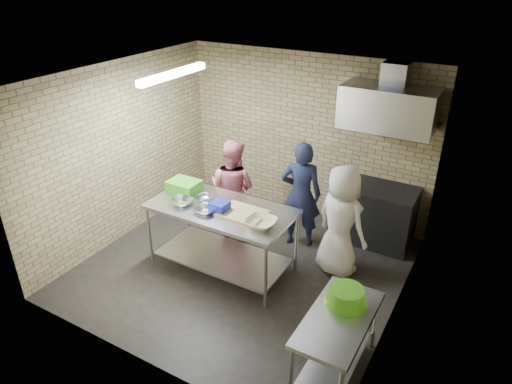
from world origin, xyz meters
TOP-DOWN VIEW (x-y plane):
  - floor at (0.00, 0.00)m, footprint 4.20×4.20m
  - ceiling at (0.00, 0.00)m, footprint 4.20×4.20m
  - back_wall at (0.00, 2.00)m, footprint 4.20×0.06m
  - front_wall at (0.00, -2.00)m, footprint 4.20×0.06m
  - left_wall at (-2.10, 0.00)m, footprint 0.06×4.00m
  - right_wall at (2.10, 0.00)m, footprint 0.06×4.00m
  - prep_table at (-0.25, -0.13)m, footprint 1.96×0.98m
  - side_counter at (1.80, -1.10)m, footprint 0.60×1.20m
  - stove at (1.35, 1.65)m, footprint 1.20×0.70m
  - range_hood at (1.35, 1.70)m, footprint 1.30×0.60m
  - hood_duct at (1.35, 1.85)m, footprint 0.35×0.30m
  - wall_shelf at (1.65, 1.89)m, footprint 0.80×0.20m
  - fluorescent_fixture at (-1.00, 0.00)m, footprint 0.10×1.25m
  - green_crate at (-0.95, -0.01)m, footprint 0.43×0.33m
  - blue_tub at (-0.20, -0.23)m, footprint 0.22×0.22m
  - cutting_board at (0.10, -0.15)m, footprint 0.60×0.46m
  - mixing_bowl_a at (-0.75, -0.33)m, footprint 0.31×0.31m
  - mixing_bowl_b at (-0.55, -0.08)m, footprint 0.24×0.24m
  - mixing_bowl_c at (-0.35, -0.35)m, footprint 0.29×0.29m
  - ceramic_bowl at (0.45, -0.28)m, footprint 0.38×0.38m
  - green_basin at (1.78, -0.85)m, footprint 0.46×0.46m
  - bottle_red at (1.40, 1.89)m, footprint 0.07×0.07m
  - bottle_green at (1.80, 1.89)m, footprint 0.06×0.06m
  - man_navy at (0.41, 1.00)m, footprint 0.70×0.57m
  - woman_pink at (-0.63, 0.74)m, footprint 0.78×0.61m
  - woman_white at (1.18, 0.61)m, footprint 0.91×0.75m

SIDE VIEW (x-z plane):
  - floor at x=0.00m, z-range 0.00..0.00m
  - side_counter at x=1.80m, z-range 0.00..0.75m
  - stove at x=1.35m, z-range 0.00..0.90m
  - prep_table at x=-0.25m, z-range 0.00..0.98m
  - woman_pink at x=-0.63m, z-range 0.00..1.58m
  - woman_white at x=1.18m, z-range 0.00..1.60m
  - man_navy at x=0.41m, z-range 0.00..1.66m
  - green_basin at x=1.78m, z-range 0.75..0.92m
  - cutting_board at x=0.10m, z-range 0.98..1.01m
  - mixing_bowl_c at x=-0.35m, z-range 0.98..1.05m
  - mixing_bowl_b at x=-0.55m, z-range 0.98..1.05m
  - mixing_bowl_a at x=-0.75m, z-range 0.98..1.05m
  - ceramic_bowl at x=0.45m, z-range 0.98..1.07m
  - blue_tub at x=-0.20m, z-range 0.98..1.12m
  - green_crate at x=-0.95m, z-range 0.98..1.15m
  - back_wall at x=0.00m, z-range 0.00..2.70m
  - front_wall at x=0.00m, z-range 0.00..2.70m
  - left_wall at x=-2.10m, z-range 0.00..2.70m
  - right_wall at x=2.10m, z-range 0.00..2.70m
  - wall_shelf at x=1.65m, z-range 1.90..1.94m
  - bottle_green at x=1.80m, z-range 1.94..2.09m
  - bottle_red at x=1.40m, z-range 1.94..2.12m
  - range_hood at x=1.35m, z-range 1.80..2.40m
  - hood_duct at x=1.35m, z-range 2.40..2.70m
  - fluorescent_fixture at x=-1.00m, z-range 2.60..2.68m
  - ceiling at x=0.00m, z-range 2.70..2.70m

